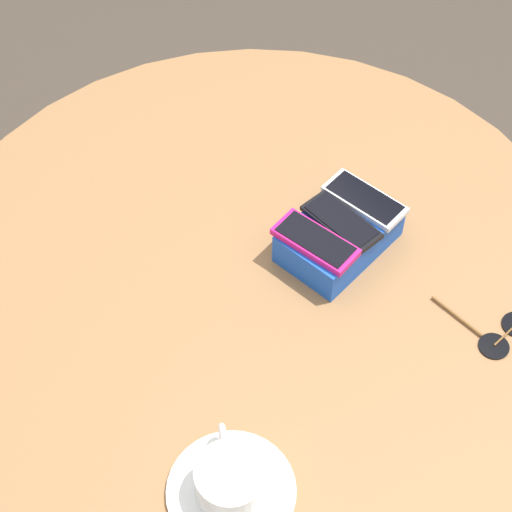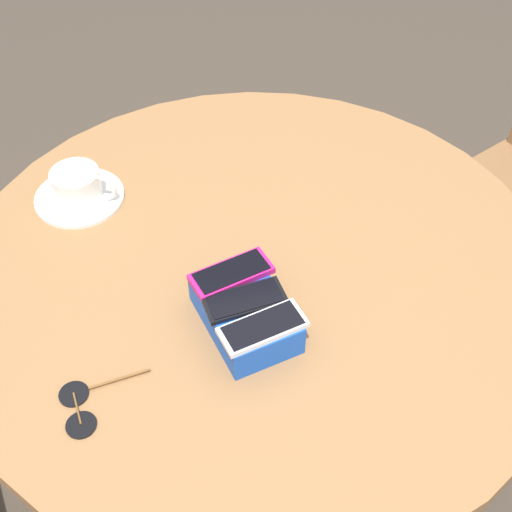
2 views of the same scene
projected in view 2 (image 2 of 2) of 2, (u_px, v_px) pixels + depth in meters
ground_plane at (256, 472)px, 1.80m from camera, size 8.00×8.00×0.00m
round_table at (256, 310)px, 1.33m from camera, size 1.06×1.06×0.78m
phone_box at (245, 313)px, 1.13m from camera, size 0.20×0.16×0.06m
phone_white at (263, 327)px, 1.06m from camera, size 0.09×0.14×0.01m
phone_black at (245, 300)px, 1.10m from camera, size 0.07×0.13×0.01m
phone_magenta at (231, 274)px, 1.14m from camera, size 0.09×0.14×0.01m
saucer at (80, 197)px, 1.35m from camera, size 0.17×0.17×0.01m
coffee_cup at (78, 184)px, 1.33m from camera, size 0.09×0.12×0.06m
sunglasses at (82, 406)px, 1.04m from camera, size 0.10×0.14×0.01m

